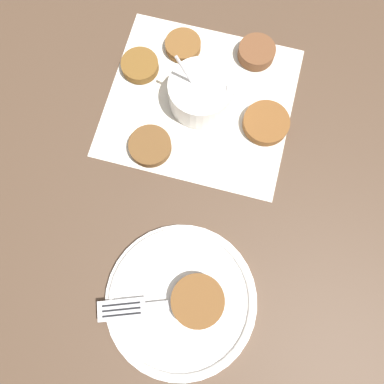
{
  "coord_description": "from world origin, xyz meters",
  "views": [
    {
      "loc": [
        0.03,
        -0.31,
        0.58
      ],
      "look_at": [
        0.01,
        -0.16,
        0.02
      ],
      "focal_mm": 35.0,
      "sensor_mm": 36.0,
      "label": 1
    }
  ],
  "objects_px": {
    "serving_plate": "(181,300)",
    "fritter_on_plate": "(198,301)",
    "sauce_bowl": "(203,96)",
    "fork": "(146,307)"
  },
  "relations": [
    {
      "from": "fritter_on_plate",
      "to": "fork",
      "type": "relative_size",
      "value": 0.43
    },
    {
      "from": "serving_plate",
      "to": "fork",
      "type": "distance_m",
      "value": 0.05
    },
    {
      "from": "sauce_bowl",
      "to": "fork",
      "type": "xyz_separation_m",
      "value": [
        -0.04,
        -0.34,
        -0.01
      ]
    },
    {
      "from": "serving_plate",
      "to": "fritter_on_plate",
      "type": "height_order",
      "value": "fritter_on_plate"
    },
    {
      "from": "sauce_bowl",
      "to": "fork",
      "type": "bearing_deg",
      "value": -96.48
    },
    {
      "from": "serving_plate",
      "to": "fritter_on_plate",
      "type": "xyz_separation_m",
      "value": [
        0.02,
        0.0,
        0.02
      ]
    },
    {
      "from": "serving_plate",
      "to": "fork",
      "type": "relative_size",
      "value": 1.23
    },
    {
      "from": "serving_plate",
      "to": "fritter_on_plate",
      "type": "bearing_deg",
      "value": 6.25
    },
    {
      "from": "sauce_bowl",
      "to": "fritter_on_plate",
      "type": "xyz_separation_m",
      "value": [
        0.03,
        -0.32,
        -0.0
      ]
    },
    {
      "from": "sauce_bowl",
      "to": "serving_plate",
      "type": "bearing_deg",
      "value": -88.36
    }
  ]
}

